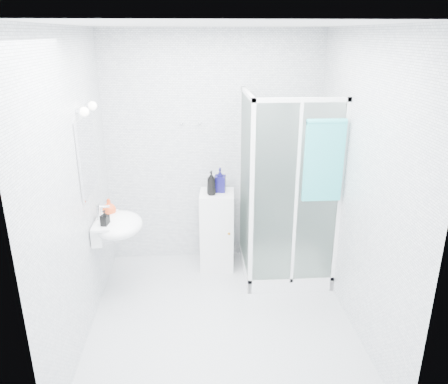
{
  "coord_description": "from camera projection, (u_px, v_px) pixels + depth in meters",
  "views": [
    {
      "loc": [
        -0.21,
        -3.45,
        2.54
      ],
      "look_at": [
        0.05,
        0.35,
        1.15
      ],
      "focal_mm": 35.0,
      "sensor_mm": 36.0,
      "label": 1
    }
  ],
  "objects": [
    {
      "name": "room",
      "position": [
        221.0,
        190.0,
        3.67
      ],
      "size": [
        2.4,
        2.6,
        2.6
      ],
      "color": "silver",
      "rests_on": "ground"
    },
    {
      "name": "shower_enclosure",
      "position": [
        278.0,
        238.0,
        4.72
      ],
      "size": [
        0.9,
        0.95,
        2.0
      ],
      "color": "white",
      "rests_on": "ground"
    },
    {
      "name": "wall_basin",
      "position": [
        116.0,
        225.0,
        4.2
      ],
      "size": [
        0.46,
        0.56,
        0.35
      ],
      "color": "white",
      "rests_on": "ground"
    },
    {
      "name": "mirror",
      "position": [
        87.0,
        155.0,
        3.95
      ],
      "size": [
        0.02,
        0.6,
        0.7
      ],
      "primitive_type": "cube",
      "color": "white",
      "rests_on": "room"
    },
    {
      "name": "vanity_lights",
      "position": [
        88.0,
        108.0,
        3.81
      ],
      "size": [
        0.1,
        0.4,
        0.08
      ],
      "color": "silver",
      "rests_on": "room"
    },
    {
      "name": "wall_hooks",
      "position": [
        191.0,
        123.0,
        4.72
      ],
      "size": [
        0.23,
        0.06,
        0.03
      ],
      "color": "silver",
      "rests_on": "room"
    },
    {
      "name": "storage_cabinet",
      "position": [
        217.0,
        230.0,
        4.91
      ],
      "size": [
        0.4,
        0.41,
        0.9
      ],
      "rotation": [
        0.0,
        0.0,
        -0.08
      ],
      "color": "white",
      "rests_on": "ground"
    },
    {
      "name": "hand_towel",
      "position": [
        324.0,
        159.0,
        4.02
      ],
      "size": [
        0.37,
        0.05,
        0.78
      ],
      "color": "teal",
      "rests_on": "shower_enclosure"
    },
    {
      "name": "shampoo_bottle_a",
      "position": [
        211.0,
        183.0,
        4.66
      ],
      "size": [
        0.13,
        0.13,
        0.26
      ],
      "primitive_type": "imported",
      "rotation": [
        0.0,
        0.0,
        -0.3
      ],
      "color": "black",
      "rests_on": "storage_cabinet"
    },
    {
      "name": "shampoo_bottle_b",
      "position": [
        220.0,
        180.0,
        4.75
      ],
      "size": [
        0.14,
        0.14,
        0.26
      ],
      "primitive_type": "imported",
      "rotation": [
        0.0,
        0.0,
        -0.18
      ],
      "color": "#100D4F",
      "rests_on": "storage_cabinet"
    },
    {
      "name": "soap_dispenser_orange",
      "position": [
        109.0,
        207.0,
        4.24
      ],
      "size": [
        0.17,
        0.17,
        0.17
      ],
      "primitive_type": "imported",
      "rotation": [
        0.0,
        0.0,
        0.31
      ],
      "color": "#E4491A",
      "rests_on": "wall_basin"
    },
    {
      "name": "soap_dispenser_black",
      "position": [
        105.0,
        218.0,
        4.01
      ],
      "size": [
        0.09,
        0.09,
        0.15
      ],
      "primitive_type": "imported",
      "rotation": [
        0.0,
        0.0,
        -0.41
      ],
      "color": "black",
      "rests_on": "wall_basin"
    }
  ]
}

